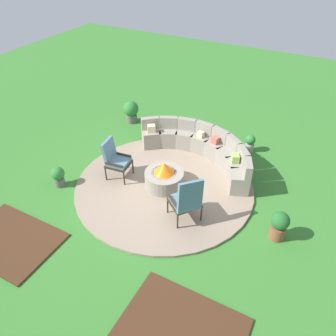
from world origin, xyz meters
TOP-DOWN VIEW (x-y plane):
  - ground_plane at (0.00, 0.00)m, footprint 24.00×24.00m
  - patio_circle at (0.00, 0.00)m, footprint 4.45×4.45m
  - mulch_bed_left at (-2.00, -3.08)m, footprint 2.01×1.42m
  - mulch_bed_right at (2.00, -3.08)m, footprint 2.01×1.42m
  - fire_pit at (0.00, 0.00)m, footprint 0.97×0.97m
  - curved_stone_bench at (0.36, 1.48)m, footprint 3.52×1.70m
  - lounge_chair_front_left at (-1.25, -0.26)m, footprint 0.65×0.59m
  - lounge_chair_front_right at (1.00, -0.82)m, footprint 0.82×0.86m
  - potted_plant_0 at (2.89, -0.35)m, footprint 0.38×0.38m
  - potted_plant_1 at (-2.55, 2.42)m, footprint 0.49×0.49m
  - potted_plant_2 at (1.40, 2.57)m, footprint 0.28×0.28m
  - potted_plant_3 at (-2.34, -1.20)m, footprint 0.33×0.33m

SIDE VIEW (x-z plane):
  - ground_plane at x=0.00m, z-range 0.00..0.00m
  - mulch_bed_left at x=-2.00m, z-range 0.00..0.04m
  - mulch_bed_right at x=2.00m, z-range 0.00..0.04m
  - patio_circle at x=0.00m, z-range 0.00..0.06m
  - potted_plant_2 at x=1.40m, z-range 0.02..0.54m
  - potted_plant_3 at x=-2.34m, z-range 0.03..0.58m
  - fire_pit at x=0.00m, z-range -0.02..0.65m
  - potted_plant_0 at x=2.89m, z-range 0.03..0.72m
  - curved_stone_bench at x=0.36m, z-range -0.02..0.82m
  - potted_plant_1 at x=-2.55m, z-range 0.04..0.76m
  - lounge_chair_front_left at x=-1.25m, z-range 0.09..1.13m
  - lounge_chair_front_right at x=1.00m, z-range 0.06..1.22m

